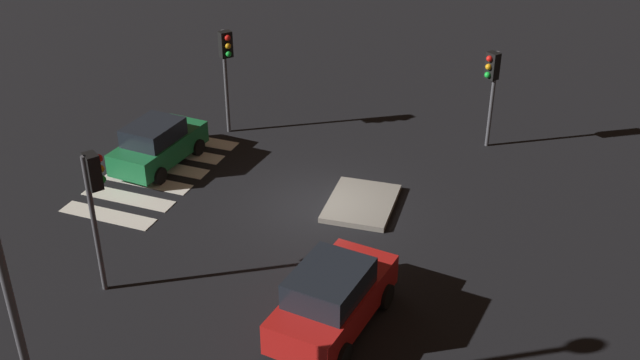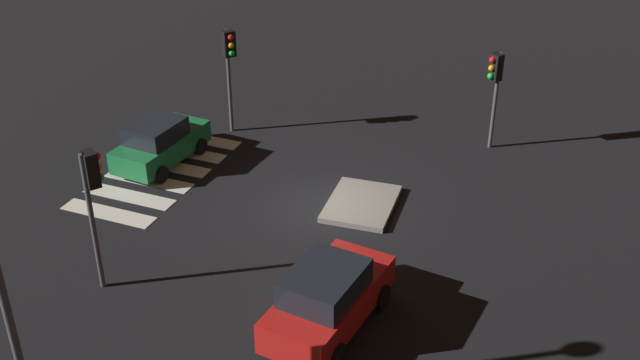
% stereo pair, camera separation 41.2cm
% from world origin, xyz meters
% --- Properties ---
extents(ground_plane, '(80.00, 80.00, 0.00)m').
position_xyz_m(ground_plane, '(0.00, 0.00, 0.00)').
color(ground_plane, black).
extents(traffic_island, '(2.92, 2.28, 0.18)m').
position_xyz_m(traffic_island, '(-0.56, 1.20, 0.09)').
color(traffic_island, gray).
rests_on(traffic_island, ground).
extents(car_green, '(3.94, 2.03, 1.67)m').
position_xyz_m(car_green, '(-0.67, -6.31, 0.82)').
color(car_green, '#196B38').
rests_on(car_green, ground).
extents(car_red, '(4.33, 2.34, 1.82)m').
position_xyz_m(car_red, '(5.31, 2.37, 0.90)').
color(car_red, red).
rests_on(car_red, ground).
extents(traffic_light_east, '(0.53, 0.54, 4.05)m').
position_xyz_m(traffic_light_east, '(5.95, -3.85, 3.08)').
color(traffic_light_east, '#47474C').
rests_on(traffic_light_east, ground).
extents(traffic_light_south, '(0.54, 0.53, 4.03)m').
position_xyz_m(traffic_light_south, '(-3.92, -5.17, 3.06)').
color(traffic_light_south, '#47474C').
rests_on(traffic_light_south, ground).
extents(traffic_light_west, '(0.53, 0.54, 3.65)m').
position_xyz_m(traffic_light_west, '(-6.21, 4.11, 2.77)').
color(traffic_light_west, '#47474C').
rests_on(traffic_light_west, ground).
extents(crosswalk_near, '(6.45, 3.20, 0.02)m').
position_xyz_m(crosswalk_near, '(-0.00, -6.07, 0.01)').
color(crosswalk_near, silver).
rests_on(crosswalk_near, ground).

